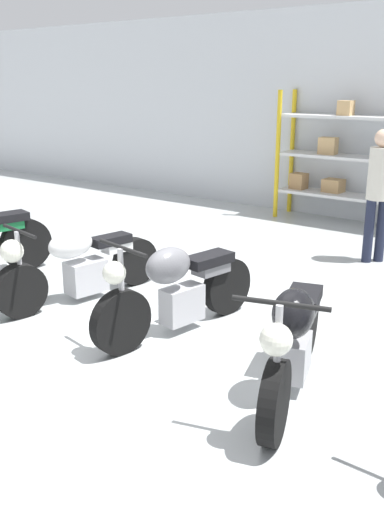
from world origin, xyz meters
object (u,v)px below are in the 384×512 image
at_px(motorcycle_white, 79,265).
at_px(motorcycle_black, 294,338).
at_px(motorcycle_grey, 177,288).
at_px(person_browsing, 379,185).

height_order(motorcycle_white, motorcycle_black, motorcycle_black).
relative_size(motorcycle_white, motorcycle_grey, 1.05).
bearing_deg(person_browsing, motorcycle_grey, 119.53).
bearing_deg(motorcycle_black, person_browsing, 173.56).
distance_m(motorcycle_black, person_browsing, 3.87).
bearing_deg(motorcycle_white, motorcycle_black, 92.98).
distance_m(motorcycle_white, motorcycle_grey, 1.41).
relative_size(motorcycle_grey, motorcycle_black, 0.99).
bearing_deg(motorcycle_black, motorcycle_white, -114.60).
relative_size(motorcycle_white, person_browsing, 1.16).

